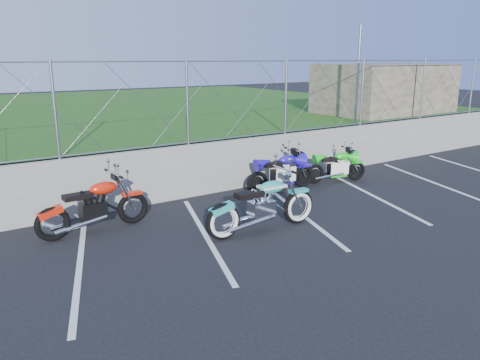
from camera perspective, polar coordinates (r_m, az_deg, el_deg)
ground at (r=8.37m, az=-0.84°, el=-8.74°), size 90.00×90.00×0.00m
retaining_wall at (r=11.11m, az=-10.76°, el=0.48°), size 30.00×0.22×1.30m
grass_field at (r=20.55m, az=-22.01°, el=6.13°), size 30.00×20.00×1.30m
stone_building at (r=18.96m, az=17.24°, el=10.62°), size 5.00×3.00×1.80m
chain_link_fence at (r=10.83m, az=-11.18°, el=8.97°), size 28.00×0.03×2.00m
sign_pole at (r=15.39m, az=14.15°, el=12.28°), size 0.08×0.08×3.00m
parking_lines at (r=9.76m, az=1.87°, el=-5.22°), size 18.29×4.31×0.01m
cruiser_turquoise at (r=9.19m, az=2.90°, el=-3.28°), size 2.48×0.78×1.23m
naked_orange at (r=9.57m, az=-17.19°, el=-3.27°), size 2.27×0.77×1.13m
sportbike_green at (r=13.13m, az=11.73°, el=1.49°), size 1.75×0.72×0.93m
sportbike_blue at (r=12.01m, az=5.14°, el=0.77°), size 2.03×0.72×1.05m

